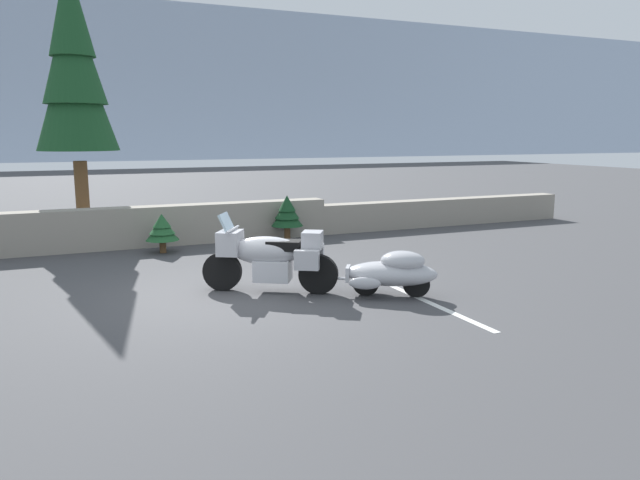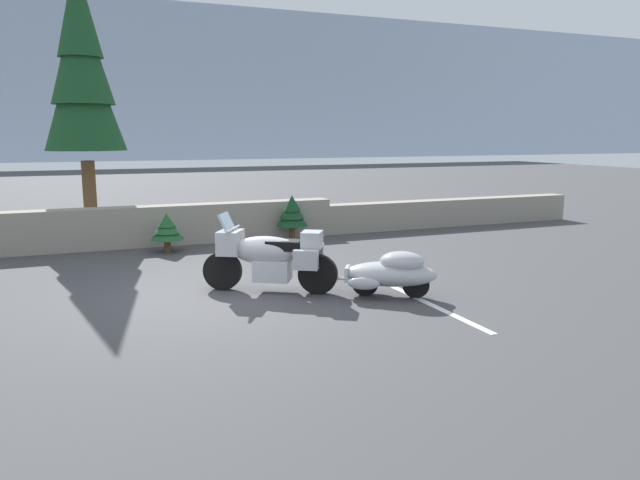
# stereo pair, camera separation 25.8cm
# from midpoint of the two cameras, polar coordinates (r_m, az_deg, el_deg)

# --- Properties ---
(ground_plane) EXTENTS (80.00, 80.00, 0.00)m
(ground_plane) POSITION_cam_midpoint_polar(r_m,az_deg,el_deg) (10.06, -9.84, -5.29)
(ground_plane) COLOR #424244
(stone_guard_wall) EXTENTS (24.00, 0.60, 0.95)m
(stone_guard_wall) POSITION_cam_midpoint_polar(r_m,az_deg,el_deg) (14.91, -15.49, 1.09)
(stone_guard_wall) COLOR gray
(stone_guard_wall) RESTS_ON ground
(distant_ridgeline) EXTENTS (240.00, 80.00, 16.00)m
(distant_ridgeline) POSITION_cam_midpoint_polar(r_m,az_deg,el_deg) (104.76, -23.00, 12.10)
(distant_ridgeline) COLOR #99A8BF
(distant_ridgeline) RESTS_ON ground
(touring_motorcycle) EXTENTS (2.05, 1.44, 1.33)m
(touring_motorcycle) POSITION_cam_midpoint_polar(r_m,az_deg,el_deg) (10.10, -5.57, -1.51)
(touring_motorcycle) COLOR black
(touring_motorcycle) RESTS_ON ground
(car_shaped_trailer) EXTENTS (2.07, 1.45, 0.76)m
(car_shaped_trailer) POSITION_cam_midpoint_polar(r_m,az_deg,el_deg) (9.89, 6.08, -3.01)
(car_shaped_trailer) COLOR black
(car_shaped_trailer) RESTS_ON ground
(pine_tree_tall) EXTENTS (1.97, 1.97, 6.84)m
(pine_tree_tall) POSITION_cam_midpoint_polar(r_m,az_deg,el_deg) (16.47, -22.78, 14.99)
(pine_tree_tall) COLOR brown
(pine_tree_tall) RESTS_ON ground
(pine_sapling_near) EXTENTS (0.80, 0.80, 1.14)m
(pine_sapling_near) POSITION_cam_midpoint_polar(r_m,az_deg,el_deg) (15.02, -3.63, 2.63)
(pine_sapling_near) COLOR brown
(pine_sapling_near) RESTS_ON ground
(pine_sapling_farther) EXTENTS (0.74, 0.74, 0.88)m
(pine_sapling_farther) POSITION_cam_midpoint_polar(r_m,az_deg,el_deg) (13.93, -15.27, 1.06)
(pine_sapling_farther) COLOR brown
(pine_sapling_farther) RESTS_ON ground
(parking_stripe_marker) EXTENTS (0.12, 3.60, 0.01)m
(parking_stripe_marker) POSITION_cam_midpoint_polar(r_m,az_deg,el_deg) (9.83, 8.99, -5.61)
(parking_stripe_marker) COLOR silver
(parking_stripe_marker) RESTS_ON ground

